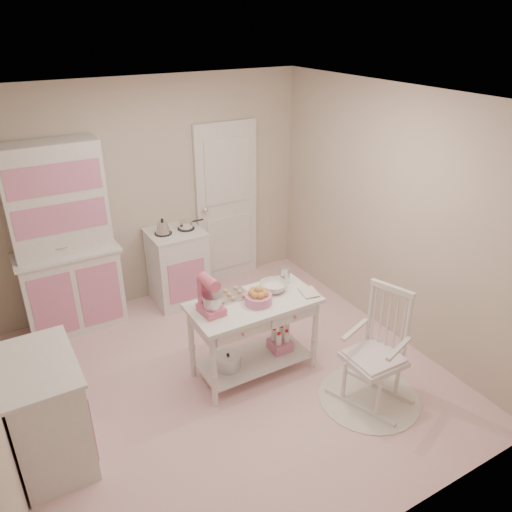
{
  "coord_description": "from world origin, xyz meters",
  "views": [
    {
      "loc": [
        -1.7,
        -3.42,
        3.18
      ],
      "look_at": [
        0.56,
        0.48,
        0.97
      ],
      "focal_mm": 35.0,
      "sensor_mm": 36.0,
      "label": 1
    }
  ],
  "objects_px": {
    "hutch": "(64,242)",
    "work_table": "(254,337)",
    "rocking_chair": "(375,349)",
    "stand_mixer": "(211,296)",
    "stove": "(178,266)",
    "base_cabinet": "(47,412)",
    "bread_basket": "(258,299)"
  },
  "relations": [
    {
      "from": "work_table",
      "to": "stand_mixer",
      "type": "xyz_separation_m",
      "value": [
        -0.42,
        0.02,
        0.57
      ]
    },
    {
      "from": "hutch",
      "to": "bread_basket",
      "type": "relative_size",
      "value": 8.32
    },
    {
      "from": "work_table",
      "to": "stove",
      "type": "bearing_deg",
      "value": 93.87
    },
    {
      "from": "stove",
      "to": "stand_mixer",
      "type": "height_order",
      "value": "stand_mixer"
    },
    {
      "from": "hutch",
      "to": "stove",
      "type": "xyz_separation_m",
      "value": [
        1.2,
        -0.05,
        -0.58
      ]
    },
    {
      "from": "rocking_chair",
      "to": "bread_basket",
      "type": "xyz_separation_m",
      "value": [
        -0.7,
        0.81,
        0.3
      ]
    },
    {
      "from": "hutch",
      "to": "bread_basket",
      "type": "bearing_deg",
      "value": -52.49
    },
    {
      "from": "hutch",
      "to": "stand_mixer",
      "type": "relative_size",
      "value": 6.12
    },
    {
      "from": "work_table",
      "to": "stand_mixer",
      "type": "relative_size",
      "value": 3.53
    },
    {
      "from": "hutch",
      "to": "base_cabinet",
      "type": "distance_m",
      "value": 1.98
    },
    {
      "from": "work_table",
      "to": "hutch",
      "type": "bearing_deg",
      "value": 127.91
    },
    {
      "from": "stove",
      "to": "base_cabinet",
      "type": "xyz_separation_m",
      "value": [
        -1.77,
        -1.76,
        0.0
      ]
    },
    {
      "from": "rocking_chair",
      "to": "stand_mixer",
      "type": "relative_size",
      "value": 3.24
    },
    {
      "from": "rocking_chair",
      "to": "bread_basket",
      "type": "distance_m",
      "value": 1.11
    },
    {
      "from": "rocking_chair",
      "to": "stand_mixer",
      "type": "bearing_deg",
      "value": 122.63
    },
    {
      "from": "bread_basket",
      "to": "stand_mixer",
      "type": "bearing_deg",
      "value": 170.96
    },
    {
      "from": "hutch",
      "to": "work_table",
      "type": "distance_m",
      "value": 2.23
    },
    {
      "from": "hutch",
      "to": "rocking_chair",
      "type": "height_order",
      "value": "hutch"
    },
    {
      "from": "stove",
      "to": "base_cabinet",
      "type": "height_order",
      "value": "same"
    },
    {
      "from": "base_cabinet",
      "to": "stand_mixer",
      "type": "height_order",
      "value": "stand_mixer"
    },
    {
      "from": "stove",
      "to": "bread_basket",
      "type": "bearing_deg",
      "value": -85.57
    },
    {
      "from": "stove",
      "to": "stand_mixer",
      "type": "bearing_deg",
      "value": -100.86
    },
    {
      "from": "work_table",
      "to": "base_cabinet",
      "type": "bearing_deg",
      "value": -176.13
    },
    {
      "from": "hutch",
      "to": "bread_basket",
      "type": "height_order",
      "value": "hutch"
    },
    {
      "from": "base_cabinet",
      "to": "bread_basket",
      "type": "bearing_deg",
      "value": 2.33
    },
    {
      "from": "stove",
      "to": "bread_basket",
      "type": "relative_size",
      "value": 3.68
    },
    {
      "from": "base_cabinet",
      "to": "rocking_chair",
      "type": "xyz_separation_m",
      "value": [
        2.6,
        -0.74,
        0.09
      ]
    },
    {
      "from": "stove",
      "to": "base_cabinet",
      "type": "distance_m",
      "value": 2.5
    },
    {
      "from": "bread_basket",
      "to": "base_cabinet",
      "type": "bearing_deg",
      "value": -177.67
    },
    {
      "from": "stand_mixer",
      "to": "stove",
      "type": "bearing_deg",
      "value": 73.9
    },
    {
      "from": "stove",
      "to": "stand_mixer",
      "type": "relative_size",
      "value": 2.71
    },
    {
      "from": "bread_basket",
      "to": "work_table",
      "type": "bearing_deg",
      "value": 111.8
    }
  ]
}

